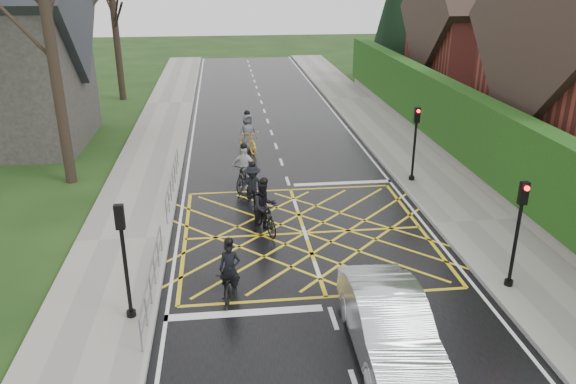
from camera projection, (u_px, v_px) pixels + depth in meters
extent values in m
plane|color=black|center=(305.00, 233.00, 18.96)|extent=(120.00, 120.00, 0.00)
cube|color=black|center=(305.00, 233.00, 18.96)|extent=(9.00, 80.00, 0.01)
cube|color=gray|center=(475.00, 222.00, 19.59)|extent=(3.00, 80.00, 0.15)
cube|color=gray|center=(123.00, 241.00, 18.28)|extent=(3.00, 80.00, 0.15)
cube|color=slate|center=(456.00, 159.00, 25.21)|extent=(0.50, 38.00, 0.70)
cube|color=#193C10|center=(460.00, 121.00, 24.56)|extent=(0.90, 38.00, 2.80)
cube|color=maroon|center=(492.00, 57.00, 36.05)|extent=(9.00, 8.00, 6.00)
cube|color=#32241E|center=(498.00, 10.00, 34.97)|extent=(9.80, 8.80, 8.80)
cylinder|color=black|center=(393.00, 74.00, 43.88)|extent=(0.50, 0.50, 1.20)
cone|color=black|center=(397.00, 15.00, 42.24)|extent=(4.60, 4.60, 10.00)
cylinder|color=black|center=(51.00, 48.00, 21.47)|extent=(0.44, 0.44, 11.00)
cylinder|color=black|center=(72.00, 17.00, 28.55)|extent=(0.44, 0.44, 12.00)
cylinder|color=black|center=(115.00, 23.00, 36.37)|extent=(0.44, 0.44, 10.00)
cylinder|color=slate|center=(151.00, 266.00, 14.86)|extent=(0.05, 5.00, 0.05)
cylinder|color=slate|center=(152.00, 281.00, 15.02)|extent=(0.04, 5.00, 0.04)
cylinder|color=slate|center=(141.00, 339.00, 12.74)|extent=(0.04, 0.04, 1.00)
cylinder|color=slate|center=(161.00, 240.00, 17.35)|extent=(0.04, 0.04, 1.00)
cylinder|color=slate|center=(172.00, 171.00, 21.77)|extent=(0.05, 6.00, 0.05)
cylinder|color=slate|center=(173.00, 182.00, 21.94)|extent=(0.04, 6.00, 0.04)
cylinder|color=slate|center=(167.00, 214.00, 19.19)|extent=(0.04, 0.04, 1.00)
cylinder|color=slate|center=(178.00, 159.00, 24.72)|extent=(0.04, 0.04, 1.00)
cylinder|color=black|center=(414.00, 149.00, 22.83)|extent=(0.10, 0.10, 3.00)
cylinder|color=black|center=(411.00, 180.00, 23.33)|extent=(0.24, 0.24, 0.30)
cube|color=black|center=(417.00, 115.00, 22.31)|extent=(0.22, 0.16, 0.62)
sphere|color=#FF0C0C|center=(418.00, 111.00, 22.13)|extent=(0.14, 0.14, 0.14)
cylinder|color=black|center=(515.00, 241.00, 15.09)|extent=(0.10, 0.10, 3.00)
cylinder|color=black|center=(508.00, 285.00, 15.59)|extent=(0.24, 0.24, 0.30)
cube|color=black|center=(524.00, 193.00, 14.57)|extent=(0.22, 0.16, 0.62)
sphere|color=#FF0C0C|center=(527.00, 188.00, 14.39)|extent=(0.14, 0.14, 0.14)
cylinder|color=black|center=(126.00, 269.00, 13.70)|extent=(0.10, 0.10, 3.00)
cylinder|color=black|center=(132.00, 316.00, 14.20)|extent=(0.24, 0.24, 0.30)
cube|color=black|center=(120.00, 217.00, 13.18)|extent=(0.22, 0.16, 0.62)
sphere|color=#FF0C0C|center=(119.00, 208.00, 13.22)|extent=(0.14, 0.14, 0.14)
imported|color=black|center=(230.00, 281.00, 15.15)|extent=(0.86, 1.86, 0.94)
imported|color=black|center=(230.00, 269.00, 15.12)|extent=(0.63, 0.46, 1.59)
sphere|color=black|center=(229.00, 242.00, 14.81)|extent=(0.25, 0.25, 0.25)
imported|color=black|center=(265.00, 216.00, 18.87)|extent=(1.12, 2.00, 1.16)
imported|color=black|center=(264.00, 206.00, 18.85)|extent=(1.03, 0.91, 1.77)
sphere|color=black|center=(264.00, 181.00, 18.51)|extent=(0.28, 0.28, 0.28)
imported|color=black|center=(253.00, 196.00, 20.79)|extent=(0.96, 1.94, 0.97)
imported|color=black|center=(253.00, 186.00, 20.75)|extent=(1.16, 0.79, 1.65)
sphere|color=black|center=(252.00, 165.00, 20.44)|extent=(0.26, 0.26, 0.26)
imported|color=black|center=(245.00, 175.00, 22.61)|extent=(1.21, 1.95, 1.13)
imported|color=silver|center=(244.00, 167.00, 22.59)|extent=(1.10, 0.78, 1.74)
sphere|color=black|center=(244.00, 146.00, 22.26)|extent=(0.27, 0.27, 0.27)
imported|color=gold|center=(248.00, 140.00, 27.29)|extent=(1.34, 2.18, 1.08)
imported|color=#5A5D61|center=(248.00, 132.00, 27.24)|extent=(1.04, 0.84, 1.84)
sphere|color=black|center=(247.00, 113.00, 26.89)|extent=(0.29, 0.29, 0.29)
imported|color=silver|center=(389.00, 326.00, 12.78)|extent=(1.70, 4.65, 1.52)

